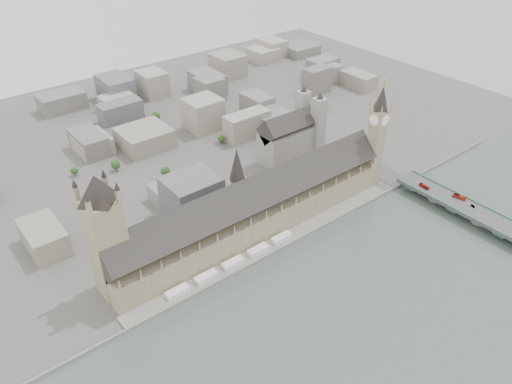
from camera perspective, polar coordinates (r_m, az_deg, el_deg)
ground at (r=417.89m, az=1.25°, el=-5.74°), size 900.00×900.00×0.00m
river_thames at (r=346.90m, az=19.89°, el=-19.12°), size 600.00×600.00×0.00m
embankment_wall at (r=408.23m, az=2.59°, el=-6.62°), size 600.00×1.50×3.00m
river_terrace at (r=412.86m, az=1.91°, el=-6.14°), size 270.00×15.00×2.00m
terrace_tents at (r=392.58m, az=-2.65°, el=-8.10°), size 118.00×7.00×4.00m
palace_of_westminster at (r=416.17m, az=-0.44°, el=-1.97°), size 265.00×40.73×55.44m
elizabeth_tower at (r=476.89m, az=13.71°, el=6.94°), size 17.00×17.00×107.50m
victoria_tower at (r=355.17m, az=-16.86°, el=-4.30°), size 30.00×30.00×100.00m
central_tower at (r=395.83m, az=-2.17°, el=2.07°), size 13.00×13.00×48.00m
westminster_bridge at (r=479.36m, az=23.42°, el=-2.35°), size 25.00×325.00×10.25m
westminster_abbey at (r=525.55m, az=4.06°, el=6.42°), size 68.00×36.00×64.00m
city_skyline_inland at (r=588.19m, az=-14.22°, el=7.89°), size 720.00×360.00×38.00m
park_trees at (r=447.10m, az=-4.63°, el=-1.65°), size 110.00×30.00×15.00m
red_bus_north at (r=490.99m, az=18.67°, el=0.63°), size 3.35×10.59×2.90m
red_bus_south at (r=486.30m, az=22.21°, el=-0.52°), size 5.60×12.09×3.28m
car_silver at (r=480.00m, az=23.54°, el=-1.48°), size 3.10×4.70×1.46m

